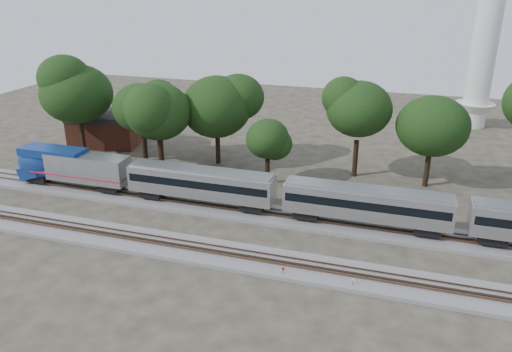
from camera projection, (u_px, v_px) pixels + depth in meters
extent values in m
plane|color=#383328|center=(256.00, 241.00, 52.87)|extent=(160.00, 160.00, 0.00)
cube|color=slate|center=(272.00, 215.00, 58.12)|extent=(160.00, 5.00, 0.40)
cube|color=brown|center=(270.00, 214.00, 57.31)|extent=(160.00, 0.08, 0.15)
cube|color=brown|center=(273.00, 209.00, 58.58)|extent=(160.00, 0.08, 0.15)
cube|color=slate|center=(244.00, 258.00, 49.25)|extent=(160.00, 5.00, 0.40)
cube|color=brown|center=(242.00, 258.00, 48.45)|extent=(160.00, 0.08, 0.15)
cube|color=brown|center=(246.00, 250.00, 49.72)|extent=(160.00, 0.08, 0.15)
cube|color=silver|center=(88.00, 168.00, 63.73)|extent=(10.99, 3.11, 3.42)
ellipsoid|color=navy|center=(37.00, 163.00, 66.02)|extent=(5.60, 3.23, 4.77)
cube|color=navy|center=(53.00, 152.00, 64.55)|extent=(8.81, 3.05, 1.04)
cube|color=black|center=(39.00, 156.00, 65.49)|extent=(0.46, 2.38, 1.36)
cube|color=#AD1A32|center=(81.00, 173.00, 64.40)|extent=(13.48, 3.15, 0.19)
cube|color=black|center=(41.00, 177.00, 66.68)|extent=(2.70, 2.28, 0.93)
cube|color=black|center=(111.00, 186.00, 63.66)|extent=(2.70, 2.28, 0.93)
cube|color=silver|center=(201.00, 183.00, 59.45)|extent=(18.04, 3.11, 3.11)
cube|color=black|center=(201.00, 180.00, 59.33)|extent=(17.41, 3.16, 0.93)
cube|color=gray|center=(200.00, 170.00, 58.85)|extent=(17.62, 2.49, 0.36)
cube|color=black|center=(153.00, 192.00, 62.01)|extent=(2.70, 2.28, 0.93)
cube|color=black|center=(253.00, 205.00, 58.38)|extent=(2.70, 2.28, 0.93)
cube|color=silver|center=(366.00, 203.00, 54.04)|extent=(18.04, 3.11, 3.11)
cube|color=black|center=(367.00, 201.00, 53.93)|extent=(17.41, 3.16, 0.93)
cube|color=gray|center=(368.00, 190.00, 53.45)|extent=(17.62, 2.49, 0.36)
cube|color=black|center=(307.00, 212.00, 56.61)|extent=(2.70, 2.28, 0.93)
cube|color=black|center=(427.00, 228.00, 52.98)|extent=(2.70, 2.28, 0.93)
cube|color=black|center=(492.00, 237.00, 51.20)|extent=(2.70, 2.28, 0.93)
cylinder|color=#512D19|center=(283.00, 272.00, 46.44)|extent=(0.06, 0.06, 0.86)
cylinder|color=red|center=(283.00, 269.00, 46.30)|extent=(0.30, 0.09, 0.30)
cylinder|color=#512D19|center=(353.00, 284.00, 44.67)|extent=(0.06, 0.06, 0.88)
cylinder|color=silver|center=(353.00, 280.00, 44.53)|extent=(0.31, 0.03, 0.31)
cube|color=#512D19|center=(324.00, 279.00, 45.86)|extent=(0.57, 0.46, 0.30)
cylinder|color=silver|center=(485.00, 41.00, 87.85)|extent=(4.45, 4.45, 31.13)
cone|color=silver|center=(473.00, 115.00, 92.80)|extent=(7.12, 7.12, 4.45)
cube|color=brown|center=(107.00, 131.00, 83.01)|extent=(11.96, 9.30, 4.33)
cube|color=black|center=(105.00, 116.00, 82.03)|extent=(12.19, 9.53, 0.97)
cylinder|color=black|center=(83.00, 138.00, 78.06)|extent=(0.70, 0.70, 5.17)
ellipsoid|color=black|center=(77.00, 94.00, 75.46)|extent=(9.75, 9.75, 8.29)
cylinder|color=black|center=(144.00, 147.00, 75.20)|extent=(0.70, 0.70, 4.41)
ellipsoid|color=black|center=(141.00, 108.00, 72.99)|extent=(8.31, 8.31, 7.07)
cylinder|color=black|center=(161.00, 156.00, 70.65)|extent=(0.70, 0.70, 4.81)
ellipsoid|color=black|center=(158.00, 111.00, 68.23)|extent=(9.07, 9.07, 7.71)
cylinder|color=black|center=(218.00, 148.00, 74.20)|extent=(0.70, 0.70, 4.66)
ellipsoid|color=black|center=(217.00, 107.00, 71.86)|extent=(8.78, 8.78, 7.46)
cylinder|color=black|center=(267.00, 172.00, 67.03)|extent=(0.70, 0.70, 3.42)
ellipsoid|color=black|center=(268.00, 139.00, 65.31)|extent=(6.44, 6.44, 5.47)
cylinder|color=black|center=(355.00, 158.00, 69.28)|extent=(0.70, 0.70, 5.18)
ellipsoid|color=black|center=(359.00, 109.00, 66.67)|extent=(9.78, 9.78, 8.31)
cylinder|color=black|center=(427.00, 170.00, 66.00)|extent=(0.70, 0.70, 4.46)
ellipsoid|color=black|center=(433.00, 126.00, 63.76)|extent=(8.41, 8.41, 7.15)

